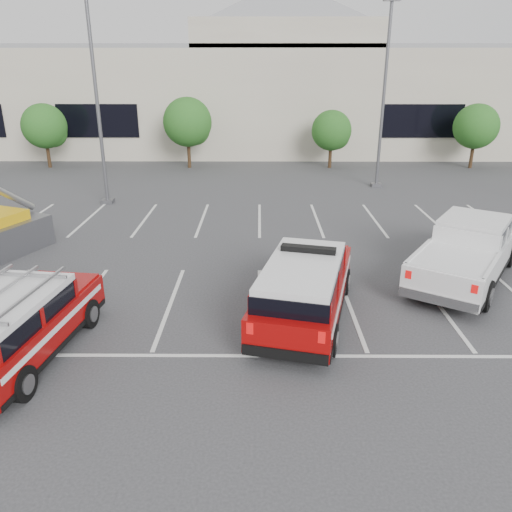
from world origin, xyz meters
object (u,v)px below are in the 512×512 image
at_px(tree_left, 46,128).
at_px(fire_chief_suv, 304,292).
at_px(tree_right, 477,128).
at_px(light_pole_mid, 384,96).
at_px(white_pickup, 467,256).
at_px(convention_building, 262,92).
at_px(ladder_suv, 19,330).
at_px(light_pole_left, 97,100).
at_px(tree_mid_right, 333,132).
at_px(tree_mid_left, 189,124).

distance_m(tree_left, fire_chief_suv, 28.10).
bearing_deg(fire_chief_suv, tree_right, 72.88).
height_order(tree_right, light_pole_mid, light_pole_mid).
relative_size(fire_chief_suv, white_pickup, 0.90).
relative_size(convention_building, ladder_suv, 11.37).
xyz_separation_m(convention_building, light_pole_left, (-8.18, -19.86, 0.47)).
bearing_deg(light_pole_mid, white_pickup, -90.34).
xyz_separation_m(fire_chief_suv, white_pickup, (5.67, 2.94, -0.02)).
distance_m(tree_mid_right, white_pickup, 20.12).
bearing_deg(tree_mid_left, convention_building, 62.60).
xyz_separation_m(tree_mid_right, white_pickup, (1.83, -19.97, -1.70)).
height_order(tree_left, tree_right, same).
distance_m(tree_mid_left, white_pickup, 23.32).
relative_size(tree_left, tree_right, 1.00).
distance_m(convention_building, light_pole_mid, 17.27).
bearing_deg(light_pole_left, light_pole_mid, 14.93).
height_order(fire_chief_suv, ladder_suv, fire_chief_suv).
relative_size(tree_right, fire_chief_suv, 0.73).
relative_size(tree_left, light_pole_mid, 0.43).
height_order(convention_building, tree_mid_left, convention_building).
bearing_deg(light_pole_mid, tree_mid_left, 153.08).
distance_m(tree_mid_right, light_pole_mid, 6.88).
bearing_deg(tree_right, light_pole_mid, -143.23).
xyz_separation_m(tree_mid_left, light_pole_left, (-3.09, -10.05, 2.14)).
height_order(tree_left, tree_mid_left, tree_mid_left).
bearing_deg(tree_mid_right, ladder_suv, -113.49).
distance_m(light_pole_left, fire_chief_suv, 16.44).
xyz_separation_m(tree_mid_right, fire_chief_suv, (-3.84, -22.91, -1.68)).
xyz_separation_m(convention_building, ladder_suv, (-5.97, -34.86, -3.92)).
distance_m(convention_building, white_pickup, 30.79).
bearing_deg(tree_left, fire_chief_suv, -54.81).
distance_m(tree_right, light_pole_mid, 10.38).
height_order(tree_mid_left, tree_mid_right, tree_mid_left).
relative_size(light_pole_left, fire_chief_suv, 1.69).
relative_size(tree_left, fire_chief_suv, 0.73).
xyz_separation_m(tree_mid_left, white_pickup, (11.83, -19.97, -2.24)).
xyz_separation_m(tree_left, light_pole_mid, (21.91, -6.05, 2.41)).
xyz_separation_m(tree_mid_right, ladder_suv, (-10.88, -25.04, -1.70)).
distance_m(convention_building, fire_chief_suv, 32.98).
height_order(convention_building, tree_mid_right, convention_building).
bearing_deg(fire_chief_suv, convention_building, 105.88).
xyz_separation_m(tree_mid_right, light_pole_mid, (1.91, -6.05, 2.68)).
bearing_deg(fire_chief_suv, ladder_suv, -149.15).
relative_size(tree_right, light_pole_mid, 0.43).
bearing_deg(light_pole_mid, tree_right, 36.77).
bearing_deg(white_pickup, tree_mid_right, 128.86).
distance_m(light_pole_mid, white_pickup, 14.60).
xyz_separation_m(convention_building, tree_right, (14.91, -9.82, -1.95)).
relative_size(tree_left, light_pole_left, 0.43).
height_order(tree_mid_left, tree_right, tree_mid_left).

